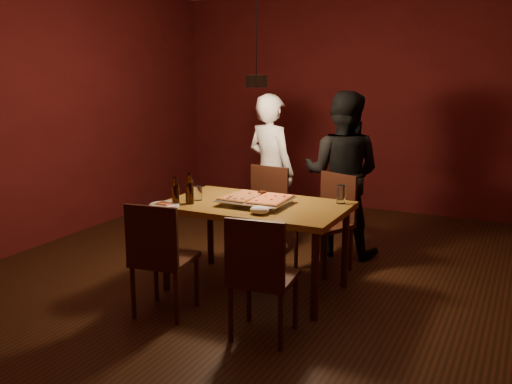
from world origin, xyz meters
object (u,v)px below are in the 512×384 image
at_px(chair_far_left, 264,203).
at_px(chair_near_left, 159,249).
at_px(chair_far_right, 330,213).
at_px(beer_bottle_a, 175,190).
at_px(chair_near_right, 260,267).
at_px(diner_dark, 342,174).
at_px(dining_table, 256,212).
at_px(pizza_tray, 256,202).
at_px(pendant_lamp, 256,80).
at_px(diner_white, 271,171).
at_px(plate_slice, 164,205).
at_px(beer_bottle_b, 189,188).

distance_m(chair_far_left, chair_near_left, 1.67).
distance_m(chair_far_right, beer_bottle_a, 1.50).
xyz_separation_m(chair_near_right, diner_dark, (-0.10, 2.09, 0.28)).
bearing_deg(dining_table, chair_near_left, -115.97).
distance_m(chair_near_left, pizza_tray, 0.93).
bearing_deg(pendant_lamp, diner_dark, 66.25).
bearing_deg(diner_white, chair_near_right, 132.09).
height_order(chair_far_right, diner_dark, diner_dark).
bearing_deg(diner_white, chair_far_left, 123.06).
xyz_separation_m(dining_table, plate_slice, (-0.64, -0.41, 0.08)).
bearing_deg(beer_bottle_b, beer_bottle_a, -145.95).
height_order(chair_far_right, chair_near_right, same).
bearing_deg(pizza_tray, diner_white, 111.63).
relative_size(dining_table, diner_dark, 0.91).
bearing_deg(plate_slice, chair_far_left, 75.65).
bearing_deg(pendant_lamp, chair_far_left, 109.26).
bearing_deg(chair_near_left, pendant_lamp, 66.44).
bearing_deg(dining_table, diner_white, 109.02).
relative_size(chair_near_right, diner_white, 0.30).
height_order(chair_far_left, pendant_lamp, pendant_lamp).
relative_size(beer_bottle_b, plate_slice, 1.07).
bearing_deg(chair_near_right, chair_far_right, 85.44).
distance_m(pizza_tray, beer_bottle_b, 0.56).
bearing_deg(chair_far_right, beer_bottle_b, 70.79).
bearing_deg(chair_near_left, beer_bottle_a, 102.52).
relative_size(chair_far_left, beer_bottle_b, 1.84).
bearing_deg(chair_far_right, plate_slice, 70.79).
xyz_separation_m(dining_table, pendant_lamp, (-0.11, 0.22, 1.08)).
xyz_separation_m(chair_far_left, chair_far_right, (0.72, -0.07, 0.00)).
relative_size(chair_near_left, beer_bottle_a, 2.07).
relative_size(chair_near_left, diner_white, 0.30).
relative_size(dining_table, chair_near_left, 3.09).
bearing_deg(chair_near_right, chair_near_left, 172.46).
height_order(chair_far_left, chair_near_right, same).
relative_size(chair_near_left, beer_bottle_b, 1.84).
bearing_deg(dining_table, chair_near_right, -62.22).
height_order(chair_far_right, beer_bottle_a, beer_bottle_a).
height_order(plate_slice, diner_white, diner_white).
bearing_deg(beer_bottle_b, chair_far_right, 48.61).
relative_size(dining_table, beer_bottle_b, 5.70).
bearing_deg(chair_near_right, beer_bottle_b, 141.13).
bearing_deg(beer_bottle_b, chair_near_right, -32.56).
distance_m(beer_bottle_b, plate_slice, 0.25).
xyz_separation_m(chair_far_right, beer_bottle_a, (-0.99, -1.08, 0.33)).
distance_m(dining_table, pizza_tray, 0.10).
relative_size(chair_far_right, beer_bottle_b, 2.08).
xyz_separation_m(chair_near_right, plate_slice, (-1.08, 0.44, 0.22)).
bearing_deg(diner_white, pendant_lamp, 126.68).
bearing_deg(beer_bottle_b, plate_slice, -131.37).
bearing_deg(pizza_tray, chair_near_left, -114.58).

